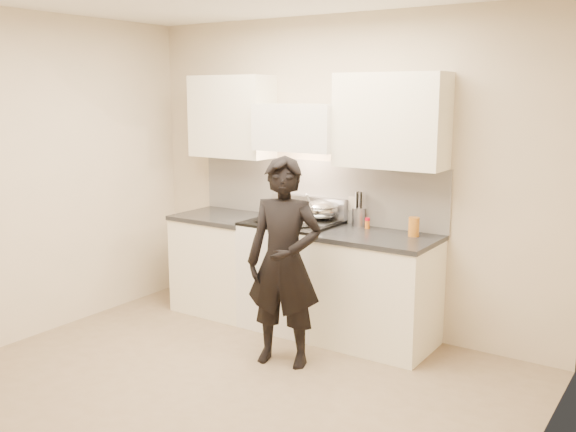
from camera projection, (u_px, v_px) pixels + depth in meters
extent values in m
plane|color=#8B765C|center=(216.00, 394.00, 4.42)|extent=(4.00, 4.00, 0.00)
cube|color=beige|center=(342.00, 173.00, 5.60)|extent=(4.00, 0.04, 2.70)
cube|color=beige|center=(24.00, 179.00, 5.25)|extent=(0.04, 3.50, 2.70)
cube|color=beige|center=(531.00, 239.00, 3.08)|extent=(0.04, 3.50, 2.70)
cube|color=white|center=(316.00, 190.00, 5.75)|extent=(2.50, 0.02, 0.53)
cube|color=#AAAAB6|center=(309.00, 207.00, 5.78)|extent=(0.76, 0.08, 0.20)
cube|color=white|center=(300.00, 127.00, 5.52)|extent=(0.76, 0.40, 0.40)
cylinder|color=#B1B1B1|center=(289.00, 150.00, 5.41)|extent=(0.66, 0.02, 0.02)
cube|color=white|center=(391.00, 121.00, 5.08)|extent=(0.90, 0.33, 0.75)
cube|color=white|center=(232.00, 117.00, 5.96)|extent=(0.80, 0.33, 0.75)
cube|color=#BAAF9B|center=(353.00, 203.00, 5.55)|extent=(0.08, 0.01, 0.12)
cube|color=white|center=(292.00, 275.00, 5.66)|extent=(0.76, 0.65, 0.92)
cube|color=black|center=(292.00, 223.00, 5.57)|extent=(0.76, 0.65, 0.02)
cube|color=silver|center=(315.00, 221.00, 5.58)|extent=(0.36, 0.34, 0.01)
cylinder|color=#B1B1B1|center=(273.00, 246.00, 5.36)|extent=(0.62, 0.02, 0.02)
cylinder|color=black|center=(266.00, 221.00, 5.54)|extent=(0.18, 0.18, 0.01)
cylinder|color=black|center=(301.00, 226.00, 5.35)|extent=(0.18, 0.18, 0.01)
cylinder|color=black|center=(285.00, 216.00, 5.79)|extent=(0.18, 0.18, 0.01)
cylinder|color=black|center=(319.00, 220.00, 5.59)|extent=(0.18, 0.18, 0.01)
cube|color=white|center=(378.00, 293.00, 5.21)|extent=(0.90, 0.65, 0.88)
cube|color=black|center=(379.00, 238.00, 5.13)|extent=(0.92, 0.67, 0.04)
cube|color=white|center=(224.00, 264.00, 6.09)|extent=(0.80, 0.65, 0.88)
cube|color=black|center=(223.00, 217.00, 6.00)|extent=(0.82, 0.67, 0.04)
ellipsoid|color=#B1B1B1|center=(321.00, 210.00, 5.56)|extent=(0.31, 0.31, 0.17)
torus|color=#B1B1B1|center=(321.00, 205.00, 5.55)|extent=(0.32, 0.32, 0.01)
ellipsoid|color=beige|center=(321.00, 211.00, 5.56)|extent=(0.18, 0.18, 0.08)
cylinder|color=white|center=(309.00, 201.00, 5.47)|extent=(0.09, 0.22, 0.17)
cylinder|color=#B1B1B1|center=(273.00, 213.00, 5.49)|extent=(0.27, 0.27, 0.15)
cube|color=#B1B1B1|center=(263.00, 204.00, 5.58)|extent=(0.05, 0.03, 0.01)
cube|color=#B1B1B1|center=(284.00, 208.00, 5.38)|extent=(0.05, 0.03, 0.01)
cylinder|color=#AAAAB6|center=(358.00, 217.00, 5.48)|extent=(0.11, 0.11, 0.16)
cylinder|color=black|center=(361.00, 208.00, 5.45)|extent=(0.01, 0.01, 0.28)
cylinder|color=white|center=(362.00, 208.00, 5.47)|extent=(0.01, 0.01, 0.28)
cylinder|color=#AAAAB6|center=(361.00, 208.00, 5.48)|extent=(0.01, 0.01, 0.28)
cylinder|color=black|center=(358.00, 207.00, 5.49)|extent=(0.01, 0.01, 0.28)
cylinder|color=#AAAAB6|center=(356.00, 208.00, 5.48)|extent=(0.01, 0.01, 0.28)
cylinder|color=white|center=(356.00, 208.00, 5.47)|extent=(0.01, 0.01, 0.28)
cylinder|color=black|center=(357.00, 208.00, 5.45)|extent=(0.01, 0.01, 0.28)
cylinder|color=#AAAAB6|center=(359.00, 208.00, 5.44)|extent=(0.01, 0.01, 0.28)
cylinder|color=orange|center=(367.00, 225.00, 5.38)|extent=(0.04, 0.04, 0.07)
cylinder|color=red|center=(367.00, 219.00, 5.37)|extent=(0.04, 0.04, 0.02)
cylinder|color=#C1701F|center=(414.00, 227.00, 5.09)|extent=(0.09, 0.09, 0.15)
imported|color=black|center=(284.00, 262.00, 4.80)|extent=(0.66, 0.52, 1.59)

